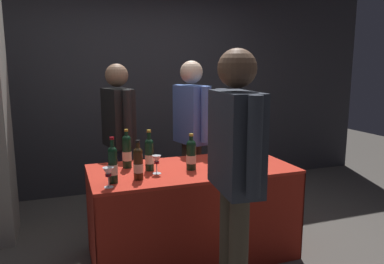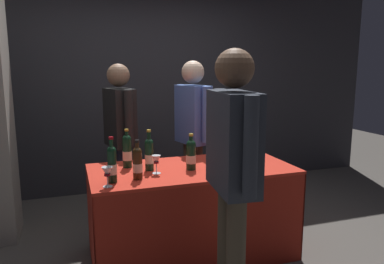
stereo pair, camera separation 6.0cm
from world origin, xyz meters
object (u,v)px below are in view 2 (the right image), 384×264
at_px(wine_glass_mid, 156,161).
at_px(featured_wine_bottle, 137,163).
at_px(flower_vase, 230,147).
at_px(tasting_table, 192,194).
at_px(vendor_presenter, 120,130).
at_px(taster_foreground_right, 233,160).
at_px(wine_glass_near_vendor, 107,173).
at_px(display_bottle_0, 254,141).

bearing_deg(wine_glass_mid, featured_wine_bottle, -149.52).
bearing_deg(flower_vase, tasting_table, -165.18).
bearing_deg(vendor_presenter, taster_foreground_right, 2.73).
relative_size(featured_wine_bottle, wine_glass_near_vendor, 2.07).
bearing_deg(taster_foreground_right, tasting_table, 4.48).
height_order(wine_glass_near_vendor, taster_foreground_right, taster_foreground_right).
bearing_deg(taster_foreground_right, display_bottle_0, -28.38).
height_order(wine_glass_near_vendor, wine_glass_mid, wine_glass_mid).
xyz_separation_m(tasting_table, wine_glass_mid, (-0.32, -0.07, 0.34)).
xyz_separation_m(wine_glass_mid, taster_foreground_right, (0.30, -0.75, 0.16)).
height_order(tasting_table, wine_glass_near_vendor, wine_glass_near_vendor).
relative_size(featured_wine_bottle, wine_glass_mid, 2.04).
height_order(featured_wine_bottle, vendor_presenter, vendor_presenter).
distance_m(tasting_table, display_bottle_0, 0.80).
bearing_deg(wine_glass_near_vendor, featured_wine_bottle, 25.82).
bearing_deg(wine_glass_mid, taster_foreground_right, -68.06).
xyz_separation_m(flower_vase, taster_foreground_right, (-0.41, -0.93, 0.14)).
xyz_separation_m(wine_glass_mid, vendor_presenter, (-0.15, 0.93, 0.10)).
bearing_deg(taster_foreground_right, flower_vase, -18.05).
bearing_deg(tasting_table, taster_foreground_right, -91.13).
bearing_deg(display_bottle_0, wine_glass_mid, -164.52).
xyz_separation_m(featured_wine_bottle, vendor_presenter, (0.01, 1.02, 0.07)).
bearing_deg(featured_wine_bottle, display_bottle_0, 17.80).
distance_m(wine_glass_mid, taster_foreground_right, 0.83).
bearing_deg(vendor_presenter, tasting_table, 16.49).
bearing_deg(wine_glass_mid, flower_vase, 14.04).
height_order(wine_glass_mid, flower_vase, flower_vase).
bearing_deg(flower_vase, vendor_presenter, 139.03).
height_order(featured_wine_bottle, taster_foreground_right, taster_foreground_right).
bearing_deg(vendor_presenter, display_bottle_0, 48.09).
xyz_separation_m(tasting_table, taster_foreground_right, (-0.02, -0.83, 0.50)).
relative_size(vendor_presenter, taster_foreground_right, 0.95).
bearing_deg(vendor_presenter, flower_vase, 36.63).
height_order(flower_vase, taster_foreground_right, taster_foreground_right).
xyz_separation_m(featured_wine_bottle, display_bottle_0, (1.16, 0.37, 0.01)).
bearing_deg(tasting_table, vendor_presenter, 118.88).
bearing_deg(tasting_table, flower_vase, 14.82).
xyz_separation_m(vendor_presenter, taster_foreground_right, (0.45, -1.68, 0.07)).
relative_size(featured_wine_bottle, display_bottle_0, 0.93).
height_order(flower_vase, vendor_presenter, vendor_presenter).
height_order(featured_wine_bottle, wine_glass_mid, featured_wine_bottle).
distance_m(wine_glass_near_vendor, vendor_presenter, 1.17).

